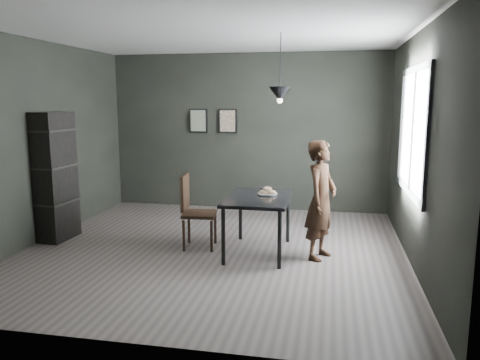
% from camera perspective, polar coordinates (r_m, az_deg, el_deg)
% --- Properties ---
extents(ground, '(5.00, 5.00, 0.00)m').
position_cam_1_polar(ground, '(6.34, -3.23, -8.47)').
color(ground, '#3B3633').
rests_on(ground, ground).
extents(back_wall, '(5.00, 0.10, 2.80)m').
position_cam_1_polar(back_wall, '(8.48, 0.87, 5.84)').
color(back_wall, black).
rests_on(back_wall, ground).
extents(ceiling, '(5.00, 5.00, 0.02)m').
position_cam_1_polar(ceiling, '(6.07, -3.49, 17.50)').
color(ceiling, silver).
rests_on(ceiling, ground).
extents(window_assembly, '(0.04, 1.96, 1.56)m').
position_cam_1_polar(window_assembly, '(6.12, 20.30, 5.59)').
color(window_assembly, white).
rests_on(window_assembly, ground).
extents(cafe_table, '(0.80, 1.20, 0.75)m').
position_cam_1_polar(cafe_table, '(6.04, 2.24, -2.76)').
color(cafe_table, black).
rests_on(cafe_table, ground).
extents(white_plate, '(0.23, 0.23, 0.01)m').
position_cam_1_polar(white_plate, '(6.15, 3.37, -1.74)').
color(white_plate, silver).
rests_on(white_plate, cafe_table).
extents(donut_pile, '(0.22, 0.17, 0.09)m').
position_cam_1_polar(donut_pile, '(6.14, 3.38, -1.36)').
color(donut_pile, beige).
rests_on(donut_pile, white_plate).
extents(woman, '(0.53, 0.64, 1.50)m').
position_cam_1_polar(woman, '(5.91, 9.84, -2.42)').
color(woman, black).
rests_on(woman, ground).
extents(wood_chair, '(0.48, 0.48, 1.00)m').
position_cam_1_polar(wood_chair, '(6.32, -5.76, -3.21)').
color(wood_chair, black).
rests_on(wood_chair, ground).
extents(shelf_unit, '(0.38, 0.62, 1.81)m').
position_cam_1_polar(shelf_unit, '(7.11, -21.60, 0.39)').
color(shelf_unit, black).
rests_on(shelf_unit, ground).
extents(pendant_lamp, '(0.28, 0.28, 0.86)m').
position_cam_1_polar(pendant_lamp, '(5.96, 4.89, 10.40)').
color(pendant_lamp, black).
rests_on(pendant_lamp, ground).
extents(framed_print_left, '(0.34, 0.04, 0.44)m').
position_cam_1_polar(framed_print_left, '(8.64, -5.10, 7.21)').
color(framed_print_left, black).
rests_on(framed_print_left, ground).
extents(framed_print_right, '(0.34, 0.04, 0.44)m').
position_cam_1_polar(framed_print_right, '(8.51, -1.51, 7.20)').
color(framed_print_right, black).
rests_on(framed_print_right, ground).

